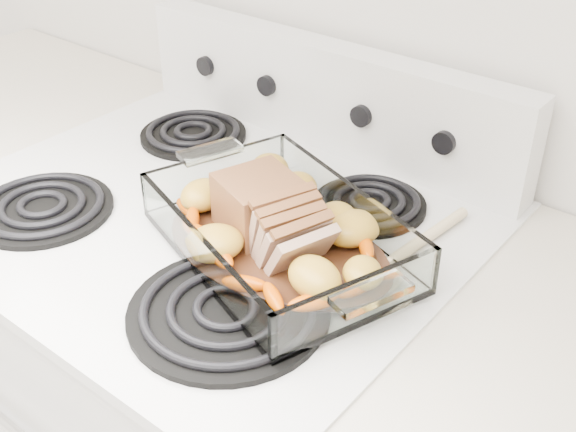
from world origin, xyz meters
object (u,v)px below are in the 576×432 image
Objects in this scene: counter_left at (16,282)px; pork_roast at (263,216)px; baking_dish at (279,240)px; electric_range at (223,414)px.

pork_roast is at bearing -1.87° from counter_left.
pork_roast is (0.80, -0.03, 0.53)m from counter_left.
counter_left is 2.53× the size of baking_dish.
electric_range is 1.20× the size of counter_left.
electric_range reaches higher than counter_left.
electric_range is 0.67m from counter_left.
baking_dish is (0.16, -0.03, 0.48)m from electric_range.
counter_left is 0.97m from baking_dish.
counter_left is at bearing -179.90° from electric_range.
baking_dish is 1.94× the size of pork_roast.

